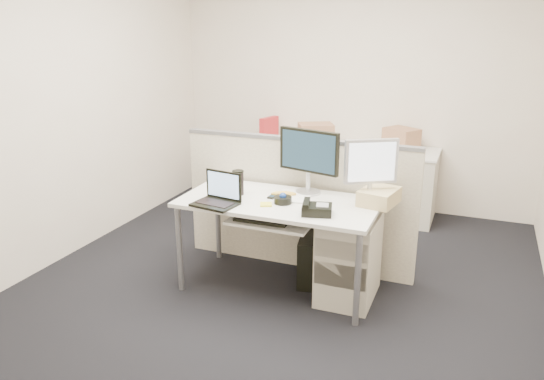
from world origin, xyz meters
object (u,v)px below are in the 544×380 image
at_px(desk, 279,209).
at_px(laptop, 215,190).
at_px(monitor_main, 309,162).
at_px(desk_phone, 317,210).

height_order(desk, laptop, laptop).
relative_size(desk, laptop, 4.78).
bearing_deg(laptop, desk, 43.75).
height_order(desk, monitor_main, monitor_main).
bearing_deg(monitor_main, desk, -106.87).
relative_size(monitor_main, desk_phone, 2.46).
bearing_deg(desk, monitor_main, 59.23).
relative_size(desk, desk_phone, 7.20).
height_order(monitor_main, laptop, monitor_main).
height_order(laptop, desk_phone, laptop).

